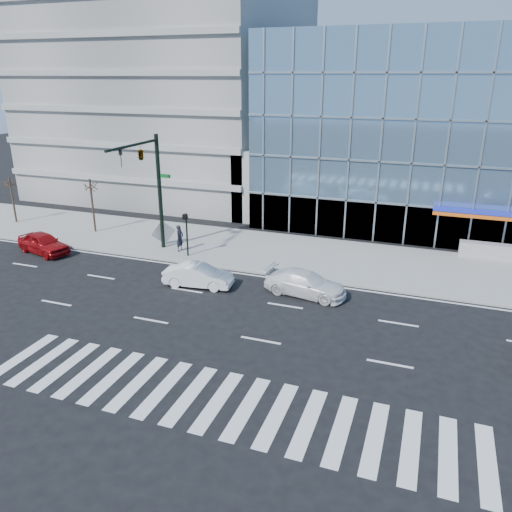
{
  "coord_description": "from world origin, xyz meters",
  "views": [
    {
      "loc": [
        6.93,
        -23.7,
        11.94
      ],
      "look_at": [
        -2.78,
        3.0,
        1.52
      ],
      "focal_mm": 35.0,
      "sensor_mm": 36.0,
      "label": 1
    }
  ],
  "objects_px": {
    "red_sedan": "(43,243)",
    "tilted_panel": "(163,232)",
    "white_sedan": "(198,276)",
    "pedestrian": "(180,238)",
    "street_tree_near": "(90,186)",
    "white_suv": "(305,283)",
    "street_tree_far": "(10,183)",
    "traffic_signal": "(147,167)",
    "ped_signal_post": "(186,228)"
  },
  "relations": [
    {
      "from": "ped_signal_post",
      "to": "tilted_panel",
      "type": "relative_size",
      "value": 2.31
    },
    {
      "from": "tilted_panel",
      "to": "traffic_signal",
      "type": "bearing_deg",
      "value": -125.66
    },
    {
      "from": "ped_signal_post",
      "to": "street_tree_near",
      "type": "relative_size",
      "value": 0.71
    },
    {
      "from": "street_tree_near",
      "to": "white_suv",
      "type": "bearing_deg",
      "value": -17.0
    },
    {
      "from": "red_sedan",
      "to": "street_tree_far",
      "type": "bearing_deg",
      "value": 71.09
    },
    {
      "from": "white_sedan",
      "to": "traffic_signal",
      "type": "bearing_deg",
      "value": 48.4
    },
    {
      "from": "street_tree_far",
      "to": "pedestrian",
      "type": "bearing_deg",
      "value": -6.14
    },
    {
      "from": "street_tree_far",
      "to": "white_sedan",
      "type": "relative_size",
      "value": 0.94
    },
    {
      "from": "traffic_signal",
      "to": "tilted_panel",
      "type": "bearing_deg",
      "value": 97.3
    },
    {
      "from": "white_suv",
      "to": "pedestrian",
      "type": "relative_size",
      "value": 2.55
    },
    {
      "from": "pedestrian",
      "to": "traffic_signal",
      "type": "bearing_deg",
      "value": 132.46
    },
    {
      "from": "tilted_panel",
      "to": "pedestrian",
      "type": "bearing_deg",
      "value": -67.34
    },
    {
      "from": "ped_signal_post",
      "to": "pedestrian",
      "type": "xyz_separation_m",
      "value": [
        -0.97,
        0.78,
        -1.06
      ]
    },
    {
      "from": "pedestrian",
      "to": "white_suv",
      "type": "bearing_deg",
      "value": -105.74
    },
    {
      "from": "traffic_signal",
      "to": "white_suv",
      "type": "xyz_separation_m",
      "value": [
        11.65,
        -2.77,
        -5.47
      ]
    },
    {
      "from": "white_suv",
      "to": "traffic_signal",
      "type": "bearing_deg",
      "value": 84.48
    },
    {
      "from": "tilted_panel",
      "to": "street_tree_near",
      "type": "bearing_deg",
      "value": 128.86
    },
    {
      "from": "street_tree_near",
      "to": "white_sedan",
      "type": "bearing_deg",
      "value": -28.39
    },
    {
      "from": "white_sedan",
      "to": "tilted_panel",
      "type": "bearing_deg",
      "value": 37.88
    },
    {
      "from": "white_sedan",
      "to": "pedestrian",
      "type": "bearing_deg",
      "value": 31.38
    },
    {
      "from": "traffic_signal",
      "to": "street_tree_near",
      "type": "relative_size",
      "value": 1.89
    },
    {
      "from": "ped_signal_post",
      "to": "pedestrian",
      "type": "distance_m",
      "value": 1.63
    },
    {
      "from": "white_suv",
      "to": "pedestrian",
      "type": "bearing_deg",
      "value": 76.66
    },
    {
      "from": "pedestrian",
      "to": "street_tree_near",
      "type": "bearing_deg",
      "value": 83.69
    },
    {
      "from": "red_sedan",
      "to": "pedestrian",
      "type": "distance_m",
      "value": 9.61
    },
    {
      "from": "traffic_signal",
      "to": "white_sedan",
      "type": "relative_size",
      "value": 1.95
    },
    {
      "from": "ped_signal_post",
      "to": "white_suv",
      "type": "distance_m",
      "value": 9.78
    },
    {
      "from": "red_sedan",
      "to": "ped_signal_post",
      "type": "bearing_deg",
      "value": -60.03
    },
    {
      "from": "white_sedan",
      "to": "tilted_panel",
      "type": "distance_m",
      "value": 8.02
    },
    {
      "from": "white_sedan",
      "to": "tilted_panel",
      "type": "xyz_separation_m",
      "value": [
        -5.61,
        5.71,
        0.39
      ]
    },
    {
      "from": "street_tree_near",
      "to": "pedestrian",
      "type": "xyz_separation_m",
      "value": [
        8.53,
        -1.78,
        -2.7
      ]
    },
    {
      "from": "pedestrian",
      "to": "tilted_panel",
      "type": "relative_size",
      "value": 1.43
    },
    {
      "from": "street_tree_near",
      "to": "pedestrian",
      "type": "bearing_deg",
      "value": -11.77
    },
    {
      "from": "street_tree_far",
      "to": "white_suv",
      "type": "relative_size",
      "value": 0.81
    },
    {
      "from": "street_tree_far",
      "to": "street_tree_near",
      "type": "bearing_deg",
      "value": 0.0
    },
    {
      "from": "street_tree_near",
      "to": "white_suv",
      "type": "relative_size",
      "value": 0.89
    },
    {
      "from": "white_suv",
      "to": "tilted_panel",
      "type": "bearing_deg",
      "value": 76.17
    },
    {
      "from": "white_suv",
      "to": "street_tree_near",
      "type": "bearing_deg",
      "value": 80.86
    },
    {
      "from": "tilted_panel",
      "to": "red_sedan",
      "type": "bearing_deg",
      "value": 167.1
    },
    {
      "from": "white_suv",
      "to": "street_tree_far",
      "type": "bearing_deg",
      "value": 85.78
    },
    {
      "from": "red_sedan",
      "to": "tilted_panel",
      "type": "bearing_deg",
      "value": -44.54
    },
    {
      "from": "red_sedan",
      "to": "tilted_panel",
      "type": "height_order",
      "value": "tilted_panel"
    },
    {
      "from": "white_suv",
      "to": "red_sedan",
      "type": "relative_size",
      "value": 1.1
    },
    {
      "from": "white_sedan",
      "to": "red_sedan",
      "type": "distance_m",
      "value": 12.92
    },
    {
      "from": "white_suv",
      "to": "tilted_panel",
      "type": "relative_size",
      "value": 3.66
    },
    {
      "from": "white_sedan",
      "to": "red_sedan",
      "type": "height_order",
      "value": "red_sedan"
    },
    {
      "from": "traffic_signal",
      "to": "red_sedan",
      "type": "relative_size",
      "value": 1.85
    },
    {
      "from": "traffic_signal",
      "to": "white_suv",
      "type": "height_order",
      "value": "traffic_signal"
    },
    {
      "from": "traffic_signal",
      "to": "red_sedan",
      "type": "height_order",
      "value": "traffic_signal"
    },
    {
      "from": "street_tree_near",
      "to": "tilted_panel",
      "type": "relative_size",
      "value": 3.25
    }
  ]
}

